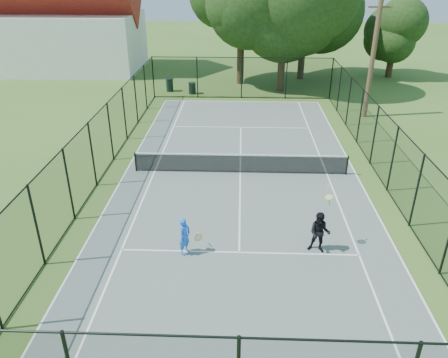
{
  "coord_description": "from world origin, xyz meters",
  "views": [
    {
      "loc": [
        -0.05,
        -18.79,
        9.06
      ],
      "look_at": [
        -0.66,
        -3.0,
        1.2
      ],
      "focal_mm": 35.0,
      "sensor_mm": 36.0,
      "label": 1
    }
  ],
  "objects_px": {
    "tennis_net": "(240,163)",
    "trash_bin_right": "(192,88)",
    "player_black": "(320,233)",
    "player_blue": "(185,236)",
    "trash_bin_left": "(170,85)",
    "utility_pole": "(373,58)"
  },
  "relations": [
    {
      "from": "trash_bin_left",
      "to": "trash_bin_right",
      "type": "distance_m",
      "value": 1.94
    },
    {
      "from": "trash_bin_left",
      "to": "player_black",
      "type": "height_order",
      "value": "player_black"
    },
    {
      "from": "trash_bin_right",
      "to": "utility_pole",
      "type": "bearing_deg",
      "value": -23.17
    },
    {
      "from": "tennis_net",
      "to": "trash_bin_right",
      "type": "relative_size",
      "value": 11.72
    },
    {
      "from": "tennis_net",
      "to": "trash_bin_right",
      "type": "xyz_separation_m",
      "value": [
        -3.77,
        14.07,
        -0.14
      ]
    },
    {
      "from": "trash_bin_left",
      "to": "utility_pole",
      "type": "xyz_separation_m",
      "value": [
        13.67,
        -5.72,
        3.24
      ]
    },
    {
      "from": "trash_bin_right",
      "to": "player_blue",
      "type": "xyz_separation_m",
      "value": [
        1.91,
        -20.56,
        0.31
      ]
    },
    {
      "from": "player_blue",
      "to": "player_black",
      "type": "distance_m",
      "value": 4.59
    },
    {
      "from": "utility_pole",
      "to": "player_blue",
      "type": "bearing_deg",
      "value": -122.65
    },
    {
      "from": "trash_bin_right",
      "to": "player_black",
      "type": "bearing_deg",
      "value": -72.25
    },
    {
      "from": "player_blue",
      "to": "player_black",
      "type": "bearing_deg",
      "value": 3.64
    },
    {
      "from": "tennis_net",
      "to": "trash_bin_right",
      "type": "bearing_deg",
      "value": 104.99
    },
    {
      "from": "trash_bin_right",
      "to": "utility_pole",
      "type": "height_order",
      "value": "utility_pole"
    },
    {
      "from": "trash_bin_left",
      "to": "player_black",
      "type": "distance_m",
      "value": 22.51
    },
    {
      "from": "player_black",
      "to": "tennis_net",
      "type": "bearing_deg",
      "value": 113.69
    },
    {
      "from": "tennis_net",
      "to": "trash_bin_left",
      "type": "bearing_deg",
      "value": 110.82
    },
    {
      "from": "trash_bin_right",
      "to": "player_blue",
      "type": "relative_size",
      "value": 0.62
    },
    {
      "from": "trash_bin_left",
      "to": "utility_pole",
      "type": "relative_size",
      "value": 0.14
    },
    {
      "from": "utility_pole",
      "to": "player_black",
      "type": "xyz_separation_m",
      "value": [
        -5.35,
        -15.2,
        -2.93
      ]
    },
    {
      "from": "trash_bin_right",
      "to": "player_blue",
      "type": "height_order",
      "value": "player_blue"
    },
    {
      "from": "trash_bin_left",
      "to": "trash_bin_right",
      "type": "xyz_separation_m",
      "value": [
        1.83,
        -0.65,
        -0.07
      ]
    },
    {
      "from": "trash_bin_right",
      "to": "trash_bin_left",
      "type": "bearing_deg",
      "value": 160.4
    }
  ]
}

